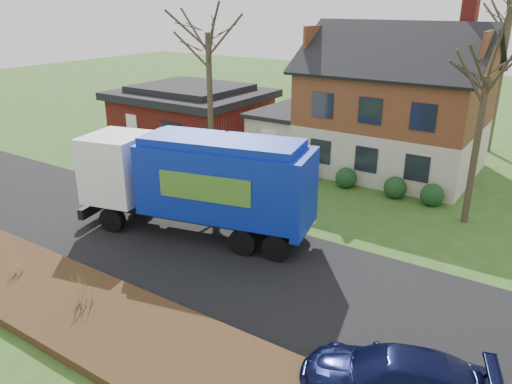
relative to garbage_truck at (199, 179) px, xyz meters
The scene contains 12 objects.
ground 3.08m from the garbage_truck, 39.30° to the right, with size 120.00×120.00×0.00m, color #2D4F1A.
road 3.07m from the garbage_truck, 39.30° to the right, with size 80.00×7.00×0.02m, color black.
mulch_verge 7.05m from the garbage_truck, 77.18° to the right, with size 80.00×3.50×0.30m, color #321D10.
main_house 13.14m from the garbage_truck, 76.83° to the left, with size 12.95×8.95×9.26m.
ranch_house 15.81m from the garbage_truck, 131.74° to the left, with size 9.80×8.20×3.70m.
garbage_truck is the anchor object (origin of this frame).
silver_sedan 4.01m from the garbage_truck, 113.31° to the left, with size 1.60×4.58×1.51m, color #A4A5AB.
navy_wagon 10.97m from the garbage_truck, 25.21° to the right, with size 1.85×4.54×1.32m, color black.
tree_front_west 10.40m from the garbage_truck, 125.28° to the left, with size 3.53×3.53×10.48m.
tree_front_east 12.48m from the garbage_truck, 39.65° to the left, with size 3.24×3.24×8.99m.
grass_clump_west 7.23m from the garbage_truck, 113.93° to the right, with size 0.32×0.26×0.84m.
grass_clump_mid 6.60m from the garbage_truck, 84.40° to the right, with size 0.38×0.32×1.07m.
Camera 1 is at (10.85, -13.14, 9.04)m, focal length 35.00 mm.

